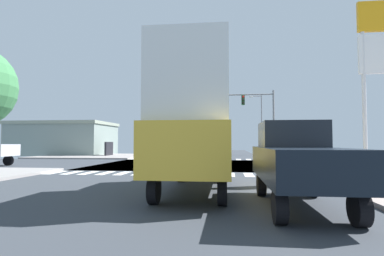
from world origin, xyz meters
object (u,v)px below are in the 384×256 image
object	(u,v)px
pickup_crossing_1	(297,159)
gas_station_sign	(377,56)
bank_building	(64,139)
traffic_signal_mast	(248,108)
sedan_leading_3	(189,145)
street_lamp	(260,119)
sedan_outer_4	(199,146)
sedan_nearside_1	(170,147)
box_truck_trailing_1	(196,119)
sedan_farside_2	(184,146)

from	to	relation	value
pickup_crossing_1	gas_station_sign	bearing A→B (deg)	50.18
gas_station_sign	bank_building	world-z (taller)	gas_station_sign
traffic_signal_mast	sedan_leading_3	xyz separation A→B (m)	(-10.23, 33.47, -4.09)
street_lamp	sedan_outer_4	bearing A→B (deg)	124.35
street_lamp	sedan_nearside_1	xyz separation A→B (m)	(-12.56, 0.90, -3.75)
street_lamp	box_truck_trailing_1	size ratio (longest dim) A/B	1.13
traffic_signal_mast	street_lamp	distance (m)	10.77
sedan_leading_3	box_truck_trailing_1	xyz separation A→B (m)	(7.00, -54.01, 1.45)
street_lamp	sedan_leading_3	bearing A→B (deg)	118.67
sedan_leading_3	bank_building	bearing A→B (deg)	61.19
sedan_farside_2	box_truck_trailing_1	xyz separation A→B (m)	(7.00, -45.96, 1.45)
pickup_crossing_1	bank_building	bearing A→B (deg)	128.31
street_lamp	sedan_nearside_1	bearing A→B (deg)	175.92
bank_building	sedan_nearside_1	xyz separation A→B (m)	(14.08, 3.53, -1.13)
gas_station_sign	box_truck_trailing_1	size ratio (longest dim) A/B	1.14
sedan_nearside_1	sedan_farside_2	bearing A→B (deg)	-90.00
bank_building	box_truck_trailing_1	world-z (taller)	box_truck_trailing_1
gas_station_sign	box_truck_trailing_1	distance (m)	9.33
sedan_nearside_1	sedan_outer_4	bearing A→B (deg)	-102.91
traffic_signal_mast	box_truck_trailing_1	distance (m)	20.95
traffic_signal_mast	sedan_farside_2	world-z (taller)	traffic_signal_mast
street_lamp	sedan_outer_4	size ratio (longest dim) A/B	1.89
street_lamp	box_truck_trailing_1	bearing A→B (deg)	-100.15
gas_station_sign	sedan_outer_4	bearing A→B (deg)	106.12
bank_building	pickup_crossing_1	size ratio (longest dim) A/B	2.75
sedan_farside_2	sedan_leading_3	size ratio (longest dim) A/B	1.00
bank_building	sedan_leading_3	xyz separation A→B (m)	(14.08, 25.60, -1.13)
sedan_farside_2	pickup_crossing_1	size ratio (longest dim) A/B	0.84
street_lamp	box_truck_trailing_1	world-z (taller)	street_lamp
gas_station_sign	sedan_leading_3	distance (m)	52.55
sedan_leading_3	box_truck_trailing_1	bearing A→B (deg)	97.38
street_lamp	sedan_farside_2	bearing A→B (deg)	130.10
street_lamp	sedan_leading_3	distance (m)	26.44
street_lamp	sedan_leading_3	xyz separation A→B (m)	(-12.56, 22.96, -3.75)
box_truck_trailing_1	sedan_farside_2	bearing A→B (deg)	98.66
pickup_crossing_1	sedan_outer_4	distance (m)	47.61
gas_station_sign	sedan_leading_3	bearing A→B (deg)	106.55
bank_building	sedan_farside_2	size ratio (longest dim) A/B	3.27
sedan_farside_2	box_truck_trailing_1	size ratio (longest dim) A/B	0.60
pickup_crossing_1	street_lamp	bearing A→B (deg)	85.58
bank_building	pickup_crossing_1	distance (m)	38.85
gas_station_sign	street_lamp	bearing A→B (deg)	94.94
traffic_signal_mast	bank_building	xyz separation A→B (m)	(-24.31, 7.88, -2.96)
bank_building	sedan_nearside_1	size ratio (longest dim) A/B	3.27
street_lamp	box_truck_trailing_1	distance (m)	31.62
box_truck_trailing_1	sedan_outer_4	xyz separation A→B (m)	(-4.00, 45.03, -1.45)
sedan_leading_3	box_truck_trailing_1	world-z (taller)	box_truck_trailing_1
gas_station_sign	sedan_nearside_1	size ratio (longest dim) A/B	1.91
sedan_outer_4	bank_building	bearing A→B (deg)	44.22
gas_station_sign	pickup_crossing_1	size ratio (longest dim) A/B	1.61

